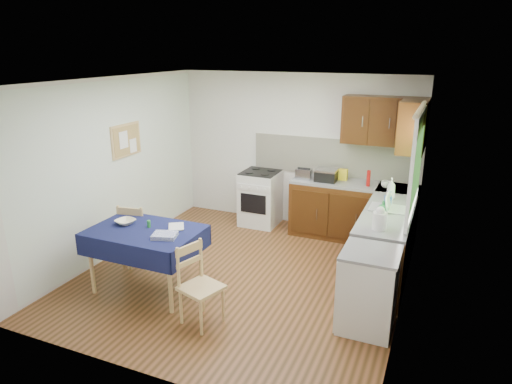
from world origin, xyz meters
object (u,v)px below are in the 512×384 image
at_px(dining_table, 145,238).
at_px(chair_near, 198,282).
at_px(dish_rack, 388,207).
at_px(chair_far, 136,234).
at_px(sandwich_press, 326,175).
at_px(kettle, 380,219).
at_px(toaster, 304,174).

bearing_deg(dining_table, chair_near, -29.55).
distance_m(chair_near, dish_rack, 2.60).
height_order(dining_table, chair_far, chair_far).
xyz_separation_m(dining_table, dish_rack, (2.62, 1.57, 0.23)).
bearing_deg(chair_near, dish_rack, -22.99).
relative_size(chair_near, dish_rack, 1.94).
relative_size(chair_near, sandwich_press, 2.78).
relative_size(dish_rack, kettle, 1.69).
xyz_separation_m(dish_rack, kettle, (-0.01, -0.73, 0.10)).
relative_size(dining_table, sandwich_press, 4.07).
xyz_separation_m(toaster, dish_rack, (1.41, -0.92, -0.06)).
distance_m(dish_rack, kettle, 0.74).
bearing_deg(toaster, dish_rack, -56.43).
height_order(sandwich_press, dish_rack, dish_rack).
bearing_deg(sandwich_press, dining_table, -108.84).
relative_size(chair_far, chair_near, 1.02).
height_order(chair_far, sandwich_press, sandwich_press).
distance_m(toaster, kettle, 2.17).
distance_m(chair_near, toaster, 2.91).
bearing_deg(toaster, chair_near, -118.71).
distance_m(dining_table, toaster, 2.78).
distance_m(sandwich_press, dish_rack, 1.44).
xyz_separation_m(dining_table, sandwich_press, (1.55, 2.53, 0.30)).
bearing_deg(chair_near, chair_far, 77.99).
xyz_separation_m(chair_near, sandwich_press, (0.62, 2.90, 0.52)).
distance_m(chair_far, chair_near, 1.65).
bearing_deg(chair_far, kettle, 176.81).
bearing_deg(toaster, chair_far, -153.32).
bearing_deg(kettle, toaster, 130.37).
relative_size(chair_far, sandwich_press, 2.82).
bearing_deg(sandwich_press, toaster, -160.62).
height_order(dining_table, toaster, toaster).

